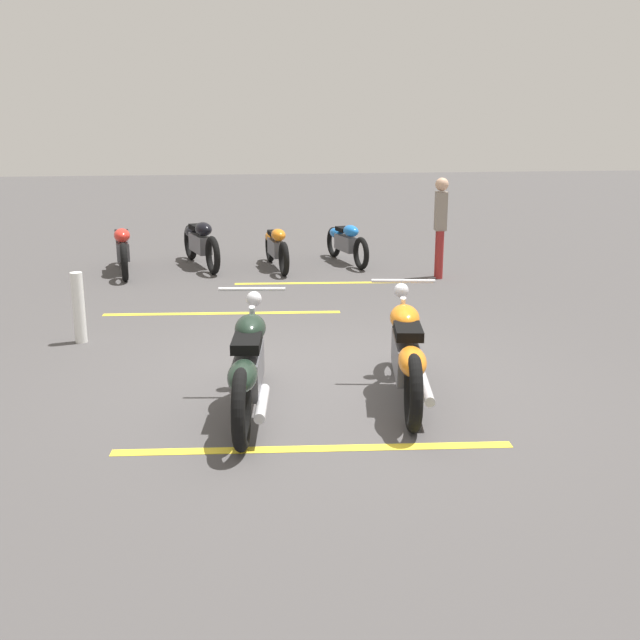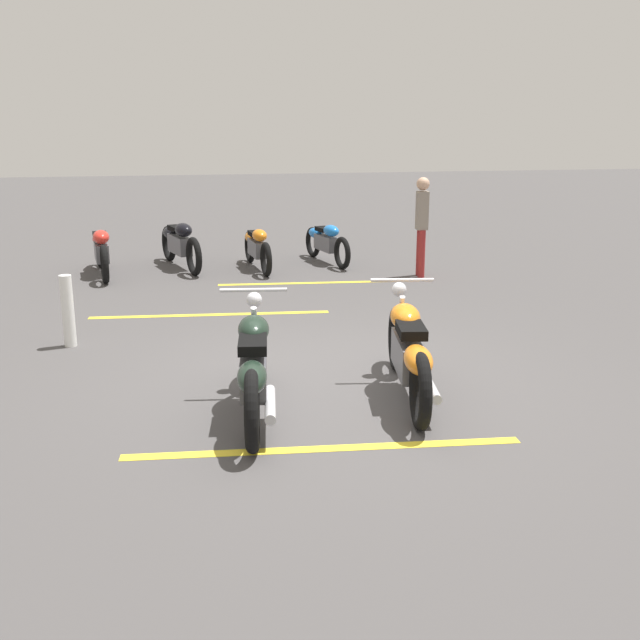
{
  "view_description": "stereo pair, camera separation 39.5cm",
  "coord_description": "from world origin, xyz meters",
  "px_view_note": "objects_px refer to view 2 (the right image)",
  "views": [
    {
      "loc": [
        -7.07,
        1.02,
        2.54
      ],
      "look_at": [
        -0.04,
        0.0,
        0.65
      ],
      "focal_mm": 42.35,
      "sensor_mm": 36.0,
      "label": 1
    },
    {
      "loc": [
        -7.0,
        1.41,
        2.54
      ],
      "look_at": [
        -0.04,
        0.0,
        0.65
      ],
      "focal_mm": 42.35,
      "sensor_mm": 36.0,
      "label": 2
    }
  ],
  "objects_px": {
    "motorcycle_bright_foreground": "(409,351)",
    "motorcycle_row_right": "(101,249)",
    "motorcycle_dark_foreground": "(254,366)",
    "motorcycle_row_center": "(179,242)",
    "motorcycle_row_far_left": "(326,241)",
    "bollard_post": "(68,311)",
    "bystander_near_row": "(422,222)",
    "motorcycle_row_left": "(257,246)"
  },
  "relations": [
    {
      "from": "motorcycle_bright_foreground",
      "to": "motorcycle_row_left",
      "type": "bearing_deg",
      "value": 15.11
    },
    {
      "from": "motorcycle_bright_foreground",
      "to": "motorcycle_row_right",
      "type": "xyz_separation_m",
      "value": [
        6.67,
        3.26,
        -0.03
      ]
    },
    {
      "from": "motorcycle_bright_foreground",
      "to": "motorcycle_row_far_left",
      "type": "distance_m",
      "value": 7.05
    },
    {
      "from": "motorcycle_row_left",
      "to": "motorcycle_row_right",
      "type": "distance_m",
      "value": 2.63
    },
    {
      "from": "motorcycle_row_far_left",
      "to": "motorcycle_row_left",
      "type": "distance_m",
      "value": 1.35
    },
    {
      "from": "motorcycle_row_center",
      "to": "motorcycle_row_far_left",
      "type": "bearing_deg",
      "value": 74.07
    },
    {
      "from": "motorcycle_bright_foreground",
      "to": "motorcycle_row_center",
      "type": "xyz_separation_m",
      "value": [
        7.05,
        1.95,
        -0.01
      ]
    },
    {
      "from": "motorcycle_row_left",
      "to": "motorcycle_row_far_left",
      "type": "bearing_deg",
      "value": 99.38
    },
    {
      "from": "motorcycle_bright_foreground",
      "to": "bollard_post",
      "type": "distance_m",
      "value": 4.09
    },
    {
      "from": "motorcycle_row_right",
      "to": "bystander_near_row",
      "type": "relative_size",
      "value": 1.28
    },
    {
      "from": "bystander_near_row",
      "to": "motorcycle_row_left",
      "type": "bearing_deg",
      "value": 162.59
    },
    {
      "from": "motorcycle_row_center",
      "to": "motorcycle_row_right",
      "type": "xyz_separation_m",
      "value": [
        -0.37,
        1.31,
        -0.02
      ]
    },
    {
      "from": "motorcycle_row_left",
      "to": "bollard_post",
      "type": "height_order",
      "value": "bollard_post"
    },
    {
      "from": "motorcycle_dark_foreground",
      "to": "motorcycle_row_right",
      "type": "bearing_deg",
      "value": 22.39
    },
    {
      "from": "motorcycle_bright_foreground",
      "to": "motorcycle_row_center",
      "type": "distance_m",
      "value": 7.31
    },
    {
      "from": "motorcycle_row_center",
      "to": "motorcycle_row_right",
      "type": "height_order",
      "value": "motorcycle_row_center"
    },
    {
      "from": "motorcycle_bright_foreground",
      "to": "motorcycle_row_left",
      "type": "relative_size",
      "value": 1.15
    },
    {
      "from": "motorcycle_row_center",
      "to": "motorcycle_row_left",
      "type": "bearing_deg",
      "value": 59.02
    },
    {
      "from": "motorcycle_bright_foreground",
      "to": "bystander_near_row",
      "type": "xyz_separation_m",
      "value": [
        5.44,
        -1.97,
        0.45
      ]
    },
    {
      "from": "motorcycle_row_far_left",
      "to": "bystander_near_row",
      "type": "distance_m",
      "value": 2.1
    },
    {
      "from": "motorcycle_bright_foreground",
      "to": "motorcycle_row_right",
      "type": "height_order",
      "value": "motorcycle_bright_foreground"
    },
    {
      "from": "motorcycle_dark_foreground",
      "to": "motorcycle_row_far_left",
      "type": "xyz_separation_m",
      "value": [
        7.18,
        -2.15,
        -0.07
      ]
    },
    {
      "from": "motorcycle_row_far_left",
      "to": "motorcycle_row_center",
      "type": "xyz_separation_m",
      "value": [
        0.03,
        2.64,
        0.06
      ]
    },
    {
      "from": "motorcycle_dark_foreground",
      "to": "bystander_near_row",
      "type": "bearing_deg",
      "value": -23.81
    },
    {
      "from": "bollard_post",
      "to": "motorcycle_row_right",
      "type": "bearing_deg",
      "value": -0.71
    },
    {
      "from": "motorcycle_row_right",
      "to": "bollard_post",
      "type": "distance_m",
      "value": 4.28
    },
    {
      "from": "motorcycle_row_right",
      "to": "motorcycle_dark_foreground",
      "type": "bearing_deg",
      "value": 7.34
    },
    {
      "from": "motorcycle_row_far_left",
      "to": "motorcycle_row_center",
      "type": "height_order",
      "value": "motorcycle_row_center"
    },
    {
      "from": "motorcycle_row_far_left",
      "to": "bollard_post",
      "type": "height_order",
      "value": "bollard_post"
    },
    {
      "from": "motorcycle_bright_foreground",
      "to": "bollard_post",
      "type": "xyz_separation_m",
      "value": [
        2.4,
        3.31,
        -0.04
      ]
    },
    {
      "from": "motorcycle_row_right",
      "to": "bystander_near_row",
      "type": "xyz_separation_m",
      "value": [
        -1.23,
        -5.23,
        0.49
      ]
    },
    {
      "from": "motorcycle_bright_foreground",
      "to": "motorcycle_row_center",
      "type": "bearing_deg",
      "value": 25.24
    },
    {
      "from": "motorcycle_row_right",
      "to": "bollard_post",
      "type": "xyz_separation_m",
      "value": [
        -4.28,
        0.05,
        -0.01
      ]
    },
    {
      "from": "bollard_post",
      "to": "motorcycle_row_center",
      "type": "bearing_deg",
      "value": -16.29
    },
    {
      "from": "motorcycle_dark_foreground",
      "to": "motorcycle_row_far_left",
      "type": "bearing_deg",
      "value": -8.98
    },
    {
      "from": "motorcycle_bright_foreground",
      "to": "motorcycle_row_far_left",
      "type": "bearing_deg",
      "value": 4.19
    },
    {
      "from": "motorcycle_bright_foreground",
      "to": "motorcycle_row_center",
      "type": "height_order",
      "value": "motorcycle_bright_foreground"
    },
    {
      "from": "motorcycle_row_center",
      "to": "bollard_post",
      "type": "relative_size",
      "value": 2.54
    },
    {
      "from": "motorcycle_dark_foreground",
      "to": "bystander_near_row",
      "type": "xyz_separation_m",
      "value": [
        5.6,
        -3.43,
        0.45
      ]
    },
    {
      "from": "motorcycle_row_far_left",
      "to": "motorcycle_row_center",
      "type": "relative_size",
      "value": 0.89
    },
    {
      "from": "motorcycle_dark_foreground",
      "to": "motorcycle_row_center",
      "type": "distance_m",
      "value": 7.23
    },
    {
      "from": "motorcycle_row_left",
      "to": "motorcycle_bright_foreground",
      "type": "bearing_deg",
      "value": 0.06
    }
  ]
}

